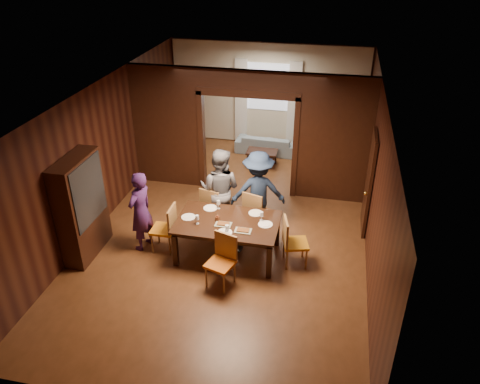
% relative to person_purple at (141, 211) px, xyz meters
% --- Properties ---
extents(floor, '(9.00, 9.00, 0.00)m').
position_rel_person_purple_xyz_m(floor, '(1.55, 1.12, -0.81)').
color(floor, '#563118').
rests_on(floor, ground).
extents(ceiling, '(5.50, 9.00, 0.02)m').
position_rel_person_purple_xyz_m(ceiling, '(1.55, 1.12, 2.09)').
color(ceiling, silver).
rests_on(ceiling, room_walls).
extents(room_walls, '(5.52, 9.01, 2.90)m').
position_rel_person_purple_xyz_m(room_walls, '(1.55, 3.00, 0.69)').
color(room_walls, black).
rests_on(room_walls, floor).
extents(person_purple, '(0.54, 0.68, 1.62)m').
position_rel_person_purple_xyz_m(person_purple, '(0.00, 0.00, 0.00)').
color(person_purple, '#3D1C53').
rests_on(person_purple, floor).
extents(person_grey, '(0.92, 0.75, 1.78)m').
position_rel_person_purple_xyz_m(person_grey, '(1.31, 1.01, 0.08)').
color(person_grey, slate).
rests_on(person_grey, floor).
extents(person_navy, '(1.24, 0.90, 1.73)m').
position_rel_person_purple_xyz_m(person_navy, '(2.07, 1.14, 0.05)').
color(person_navy, '#1B2A45').
rests_on(person_navy, floor).
extents(sofa, '(1.77, 0.77, 0.51)m').
position_rel_person_purple_xyz_m(sofa, '(1.67, 4.97, -0.56)').
color(sofa, '#7C92A2').
rests_on(sofa, floor).
extents(serving_bowl, '(0.35, 0.35, 0.09)m').
position_rel_person_purple_xyz_m(serving_bowl, '(1.77, 0.23, -0.01)').
color(serving_bowl, black).
rests_on(serving_bowl, dining_table).
extents(dining_table, '(1.91, 1.19, 0.76)m').
position_rel_person_purple_xyz_m(dining_table, '(1.69, 0.08, -0.43)').
color(dining_table, black).
rests_on(dining_table, floor).
extents(coffee_table, '(0.80, 0.50, 0.40)m').
position_rel_person_purple_xyz_m(coffee_table, '(1.65, 4.13, -0.61)').
color(coffee_table, black).
rests_on(coffee_table, floor).
extents(chair_left, '(0.44, 0.44, 0.97)m').
position_rel_person_purple_xyz_m(chair_left, '(0.42, 0.01, -0.33)').
color(chair_left, orange).
rests_on(chair_left, floor).
extents(chair_right, '(0.54, 0.54, 0.97)m').
position_rel_person_purple_xyz_m(chair_right, '(2.97, 0.08, -0.33)').
color(chair_right, '#C27612').
rests_on(chair_right, floor).
extents(chair_far_l, '(0.53, 0.53, 0.97)m').
position_rel_person_purple_xyz_m(chair_far_l, '(1.18, 0.98, -0.33)').
color(chair_far_l, orange).
rests_on(chair_far_l, floor).
extents(chair_far_r, '(0.55, 0.55, 0.97)m').
position_rel_person_purple_xyz_m(chair_far_r, '(2.07, 1.00, -0.33)').
color(chair_far_r, orange).
rests_on(chair_far_r, floor).
extents(chair_near, '(0.55, 0.55, 0.97)m').
position_rel_person_purple_xyz_m(chair_near, '(1.76, -0.80, -0.33)').
color(chair_near, '#C35A12').
rests_on(chair_near, floor).
extents(hutch, '(0.40, 1.20, 2.00)m').
position_rel_person_purple_xyz_m(hutch, '(-0.98, -0.38, 0.19)').
color(hutch, black).
rests_on(hutch, floor).
extents(door_right, '(0.06, 0.90, 2.10)m').
position_rel_person_purple_xyz_m(door_right, '(4.25, 1.62, 0.24)').
color(door_right, black).
rests_on(door_right, floor).
extents(window_far, '(1.20, 0.03, 1.30)m').
position_rel_person_purple_xyz_m(window_far, '(1.55, 5.56, 0.89)').
color(window_far, silver).
rests_on(window_far, back_wall).
extents(curtain_left, '(0.35, 0.06, 2.40)m').
position_rel_person_purple_xyz_m(curtain_left, '(0.80, 5.52, 0.44)').
color(curtain_left, white).
rests_on(curtain_left, back_wall).
extents(curtain_right, '(0.35, 0.06, 2.40)m').
position_rel_person_purple_xyz_m(curtain_right, '(2.30, 5.52, 0.44)').
color(curtain_right, white).
rests_on(curtain_right, back_wall).
extents(plate_left, '(0.27, 0.27, 0.01)m').
position_rel_person_purple_xyz_m(plate_left, '(0.93, 0.06, -0.05)').
color(plate_left, silver).
rests_on(plate_left, dining_table).
extents(plate_far_l, '(0.27, 0.27, 0.01)m').
position_rel_person_purple_xyz_m(plate_far_l, '(1.25, 0.46, -0.05)').
color(plate_far_l, white).
rests_on(plate_far_l, dining_table).
extents(plate_far_r, '(0.27, 0.27, 0.01)m').
position_rel_person_purple_xyz_m(plate_far_r, '(2.15, 0.47, -0.05)').
color(plate_far_r, white).
rests_on(plate_far_r, dining_table).
extents(plate_right, '(0.27, 0.27, 0.01)m').
position_rel_person_purple_xyz_m(plate_right, '(2.39, 0.12, -0.05)').
color(plate_right, white).
rests_on(plate_right, dining_table).
extents(plate_near, '(0.27, 0.27, 0.01)m').
position_rel_person_purple_xyz_m(plate_near, '(1.72, -0.29, -0.05)').
color(plate_near, white).
rests_on(plate_near, dining_table).
extents(platter_a, '(0.30, 0.20, 0.04)m').
position_rel_person_purple_xyz_m(platter_a, '(1.64, -0.05, -0.03)').
color(platter_a, gray).
rests_on(platter_a, dining_table).
extents(platter_b, '(0.30, 0.20, 0.04)m').
position_rel_person_purple_xyz_m(platter_b, '(2.03, -0.18, -0.03)').
color(platter_b, gray).
rests_on(platter_b, dining_table).
extents(wineglass_left, '(0.08, 0.08, 0.18)m').
position_rel_person_purple_xyz_m(wineglass_left, '(1.16, -0.11, 0.04)').
color(wineglass_left, white).
rests_on(wineglass_left, dining_table).
extents(wineglass_far, '(0.08, 0.08, 0.18)m').
position_rel_person_purple_xyz_m(wineglass_far, '(1.41, 0.49, 0.04)').
color(wineglass_far, silver).
rests_on(wineglass_far, dining_table).
extents(wineglass_right, '(0.08, 0.08, 0.18)m').
position_rel_person_purple_xyz_m(wineglass_right, '(2.30, 0.25, 0.04)').
color(wineglass_right, white).
rests_on(wineglass_right, dining_table).
extents(tumbler, '(0.07, 0.07, 0.14)m').
position_rel_person_purple_xyz_m(tumbler, '(1.76, -0.26, 0.02)').
color(tumbler, white).
rests_on(tumbler, dining_table).
extents(condiment_jar, '(0.08, 0.08, 0.11)m').
position_rel_person_purple_xyz_m(condiment_jar, '(1.49, 0.07, 0.00)').
color(condiment_jar, '#4E2312').
rests_on(condiment_jar, dining_table).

